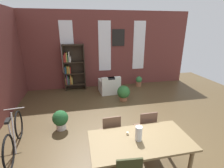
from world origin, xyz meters
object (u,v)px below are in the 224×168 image
dining_chair_far_right (146,128)px  dining_table (140,144)px  vase_on_table (139,133)px  potted_plant_window (139,81)px  bookshelf_tall (72,68)px  bicycle_second (14,136)px  potted_plant_corner (60,119)px  armchair_white (109,86)px  potted_plant_by_shelf (124,93)px  dining_chair_far_left (111,132)px

dining_chair_far_right → dining_table: bearing=-120.7°
vase_on_table → potted_plant_window: 5.07m
bookshelf_tall → bicycle_second: size_ratio=1.14×
bookshelf_tall → potted_plant_corner: 3.18m
dining_chair_far_right → armchair_white: (-0.15, 3.53, -0.23)m
dining_table → potted_plant_corner: bearing=130.3°
potted_plant_window → bookshelf_tall: bearing=175.6°
dining_chair_far_right → potted_plant_by_shelf: bearing=85.2°
bicycle_second → dining_table: bearing=-25.8°
dining_table → vase_on_table: bearing=180.0°
dining_chair_far_right → potted_plant_corner: (-1.97, 1.15, -0.21)m
dining_table → potted_plant_corner: dining_table is taller
potted_plant_by_shelf → potted_plant_corner: potted_plant_by_shelf is taller
potted_plant_by_shelf → armchair_white: bearing=112.4°
armchair_white → dining_table: bearing=-93.5°
armchair_white → potted_plant_corner: (-1.82, -2.38, 0.03)m
dining_table → dining_chair_far_left: dining_chair_far_left is taller
dining_table → bookshelf_tall: size_ratio=0.91×
dining_table → bookshelf_tall: bearing=104.0°
dining_table → potted_plant_window: bearing=69.4°
dining_chair_far_right → bookshelf_tall: bookshelf_tall is taller
potted_plant_by_shelf → dining_chair_far_right: bearing=-94.8°
dining_chair_far_left → bookshelf_tall: bearing=101.0°
dining_chair_far_left → vase_on_table: bearing=-62.2°
armchair_white → potted_plant_by_shelf: (0.37, -0.90, 0.03)m
potted_plant_corner → potted_plant_window: size_ratio=1.15×
vase_on_table → dining_table: bearing=0.0°
dining_chair_far_right → potted_plant_by_shelf: (0.22, 2.63, -0.20)m
armchair_white → potted_plant_by_shelf: 0.97m
potted_plant_window → dining_chair_far_right: bearing=-108.7°
vase_on_table → dining_chair_far_right: 0.91m
vase_on_table → potted_plant_corner: (-1.52, 1.84, -0.61)m
bicycle_second → potted_plant_by_shelf: size_ratio=2.99×
dining_table → vase_on_table: (-0.04, 0.00, 0.22)m
dining_table → armchair_white: 4.24m
dining_chair_far_left → bookshelf_tall: bookshelf_tall is taller
vase_on_table → armchair_white: vase_on_table is taller
bicycle_second → potted_plant_corner: size_ratio=3.17×
vase_on_table → armchair_white: 4.27m
vase_on_table → armchair_white: bearing=85.9°
dining_chair_far_left → potted_plant_corner: bearing=135.1°
dining_chair_far_left → armchair_white: dining_chair_far_left is taller
bicycle_second → potted_plant_by_shelf: (3.14, 2.11, -0.04)m
potted_plant_by_shelf → potted_plant_corner: 2.64m
armchair_white → potted_plant_corner: 2.99m
dining_chair_far_left → potted_plant_window: bearing=61.6°
bookshelf_tall → dining_chair_far_right: bearing=-68.9°
bookshelf_tall → bicycle_second: bearing=-109.0°
dining_chair_far_left → potted_plant_window: (2.17, 4.00, -0.26)m
dining_table → potted_plant_corner: 2.44m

